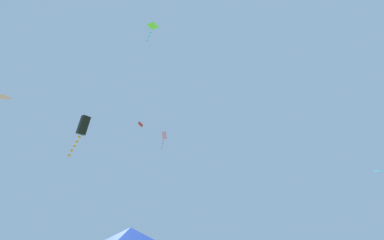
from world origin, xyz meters
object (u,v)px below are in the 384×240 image
(kite_black_box, at_px, (83,127))
(kite_cyan_delta, at_px, (378,171))
(canopy_tent_blue, at_px, (129,238))
(kite_lime_diamond, at_px, (153,26))
(kite_red_box, at_px, (141,124))
(kite_pink_diamond, at_px, (0,96))
(kite_pink_box, at_px, (164,136))

(kite_black_box, bearing_deg, kite_cyan_delta, 33.42)
(canopy_tent_blue, height_order, kite_lime_diamond, kite_lime_diamond)
(canopy_tent_blue, height_order, kite_red_box, kite_red_box)
(kite_cyan_delta, relative_size, kite_pink_diamond, 0.87)
(kite_black_box, height_order, kite_pink_diamond, kite_pink_diamond)
(kite_red_box, bearing_deg, kite_cyan_delta, -14.45)
(kite_red_box, xyz_separation_m, kite_lime_diamond, (6.51, -18.50, -0.84))
(kite_red_box, relative_size, kite_black_box, 0.36)
(kite_pink_box, bearing_deg, kite_lime_diamond, -81.68)
(kite_black_box, relative_size, kite_pink_diamond, 2.39)
(canopy_tent_blue, relative_size, kite_red_box, 3.97)
(kite_red_box, bearing_deg, kite_lime_diamond, -70.61)
(kite_black_box, bearing_deg, kite_lime_diamond, 57.06)
(kite_red_box, relative_size, kite_lime_diamond, 0.40)
(kite_black_box, bearing_deg, canopy_tent_blue, 49.34)
(kite_cyan_delta, distance_m, kite_pink_diamond, 30.97)
(kite_lime_diamond, bearing_deg, kite_red_box, 109.39)
(kite_pink_box, relative_size, kite_pink_diamond, 2.58)
(kite_cyan_delta, xyz_separation_m, kite_pink_diamond, (-26.18, -16.54, -0.53))
(kite_pink_diamond, bearing_deg, canopy_tent_blue, 36.10)
(kite_red_box, height_order, kite_cyan_delta, kite_red_box)
(canopy_tent_blue, xyz_separation_m, kite_pink_diamond, (-5.99, -4.37, 6.21))
(canopy_tent_blue, bearing_deg, kite_red_box, 109.31)
(kite_black_box, height_order, kite_pink_box, kite_pink_box)
(kite_lime_diamond, bearing_deg, kite_black_box, -122.94)
(kite_red_box, height_order, kite_black_box, kite_red_box)
(kite_red_box, relative_size, kite_pink_diamond, 0.86)
(kite_red_box, xyz_separation_m, kite_cyan_delta, (26.87, -6.92, -10.36))
(kite_black_box, relative_size, kite_lime_diamond, 1.10)
(kite_lime_diamond, bearing_deg, canopy_tent_blue, -73.22)
(kite_cyan_delta, xyz_separation_m, kite_lime_diamond, (-20.36, -11.58, 9.53))
(kite_black_box, relative_size, kite_pink_box, 0.93)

